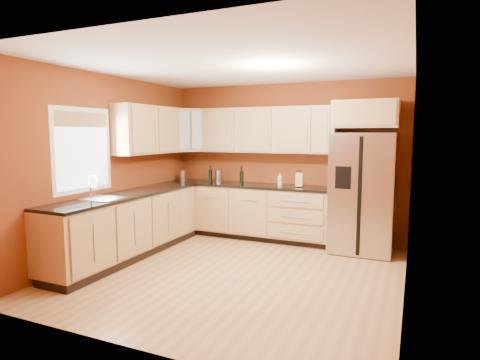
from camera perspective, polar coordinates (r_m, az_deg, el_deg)
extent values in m
plane|color=#A4753F|center=(5.26, -0.68, -13.01)|extent=(4.00, 4.00, 0.00)
plane|color=white|center=(5.03, -0.72, 16.15)|extent=(4.00, 4.00, 0.00)
cube|color=maroon|center=(6.85, 6.23, 2.67)|extent=(4.00, 0.04, 2.60)
cube|color=maroon|center=(3.28, -15.29, -1.85)|extent=(4.00, 0.04, 2.60)
cube|color=maroon|center=(6.08, -18.15, 1.88)|extent=(0.04, 4.00, 2.60)
cube|color=maroon|center=(4.54, 22.96, 0.17)|extent=(0.04, 4.00, 2.60)
cube|color=tan|center=(6.87, 0.99, -4.53)|extent=(2.90, 0.60, 0.88)
cube|color=tan|center=(6.02, -15.70, -6.38)|extent=(0.60, 2.80, 0.88)
cube|color=black|center=(6.78, 0.96, -0.73)|extent=(2.90, 0.62, 0.04)
cube|color=black|center=(5.92, -15.77, -2.06)|extent=(0.62, 2.80, 0.04)
cube|color=tan|center=(6.75, 3.82, 7.09)|extent=(2.30, 0.33, 0.75)
cube|color=tan|center=(6.52, -12.95, 6.96)|extent=(0.33, 1.35, 0.75)
cube|color=tan|center=(7.22, -7.38, 7.02)|extent=(0.67, 0.67, 0.75)
cube|color=tan|center=(6.26, 17.48, 8.90)|extent=(0.92, 0.60, 0.40)
cube|color=#A8A7AC|center=(6.24, 17.04, -1.76)|extent=(0.90, 0.75, 1.78)
cube|color=white|center=(5.69, -21.44, 3.97)|extent=(0.03, 0.90, 1.00)
cylinder|color=#A8A7AC|center=(7.31, -8.13, 0.63)|extent=(0.12, 0.12, 0.18)
cylinder|color=#A8A7AC|center=(7.03, -3.01, 0.55)|extent=(0.14, 0.14, 0.21)
cube|color=tan|center=(6.47, 8.42, 0.01)|extent=(0.12, 0.12, 0.22)
cylinder|color=silver|center=(6.63, 5.69, 0.11)|extent=(0.08, 0.08, 0.20)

